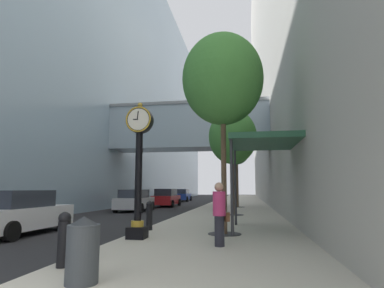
{
  "coord_description": "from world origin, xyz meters",
  "views": [
    {
      "loc": [
        3.86,
        -2.63,
        1.64
      ],
      "look_at": [
        0.86,
        15.02,
        4.12
      ],
      "focal_mm": 29.94,
      "sensor_mm": 36.0,
      "label": 1
    }
  ],
  "objects_px": {
    "pedestrian_walking": "(220,212)",
    "car_blue_far": "(182,195)",
    "street_tree_mid_far": "(237,149)",
    "car_red_mid": "(166,198)",
    "bollard_nearest": "(64,238)",
    "bollard_third": "(149,215)",
    "street_tree_mid_near": "(233,137)",
    "street_clock": "(139,162)",
    "street_tree_near": "(223,80)",
    "car_white_trailing": "(18,213)",
    "trash_bin": "(83,249)",
    "car_silver_near": "(135,201)"
  },
  "relations": [
    {
      "from": "pedestrian_walking",
      "to": "car_blue_far",
      "type": "xyz_separation_m",
      "value": [
        -7.59,
        32.33,
        -0.25
      ]
    },
    {
      "from": "street_tree_mid_far",
      "to": "car_red_mid",
      "type": "bearing_deg",
      "value": 161.16
    },
    {
      "from": "bollard_nearest",
      "to": "bollard_third",
      "type": "height_order",
      "value": "same"
    },
    {
      "from": "bollard_third",
      "to": "street_tree_mid_near",
      "type": "relative_size",
      "value": 0.17
    },
    {
      "from": "street_clock",
      "to": "street_tree_near",
      "type": "relative_size",
      "value": 0.61
    },
    {
      "from": "car_white_trailing",
      "to": "street_clock",
      "type": "bearing_deg",
      "value": -11.13
    },
    {
      "from": "street_tree_mid_near",
      "to": "trash_bin",
      "type": "height_order",
      "value": "street_tree_mid_near"
    },
    {
      "from": "car_red_mid",
      "to": "car_white_trailing",
      "type": "height_order",
      "value": "car_red_mid"
    },
    {
      "from": "street_tree_mid_near",
      "to": "bollard_nearest",
      "type": "bearing_deg",
      "value": -102.26
    },
    {
      "from": "pedestrian_walking",
      "to": "car_silver_near",
      "type": "xyz_separation_m",
      "value": [
        -7.32,
        13.87,
        -0.25
      ]
    },
    {
      "from": "street_tree_mid_near",
      "to": "car_silver_near",
      "type": "height_order",
      "value": "street_tree_mid_near"
    },
    {
      "from": "street_tree_near",
      "to": "car_red_mid",
      "type": "xyz_separation_m",
      "value": [
        -6.49,
        17.76,
        -4.66
      ]
    },
    {
      "from": "street_tree_near",
      "to": "street_tree_mid_far",
      "type": "bearing_deg",
      "value": 90.0
    },
    {
      "from": "street_clock",
      "to": "street_tree_mid_far",
      "type": "height_order",
      "value": "street_tree_mid_far"
    },
    {
      "from": "bollard_nearest",
      "to": "street_tree_mid_near",
      "type": "xyz_separation_m",
      "value": [
        2.77,
        12.76,
        3.94
      ]
    },
    {
      "from": "car_blue_far",
      "to": "car_silver_near",
      "type": "bearing_deg",
      "value": -89.16
    },
    {
      "from": "street_tree_mid_near",
      "to": "trash_bin",
      "type": "relative_size",
      "value": 5.82
    },
    {
      "from": "street_tree_mid_far",
      "to": "car_red_mid",
      "type": "relative_size",
      "value": 1.42
    },
    {
      "from": "street_clock",
      "to": "trash_bin",
      "type": "distance_m",
      "value": 4.94
    },
    {
      "from": "street_clock",
      "to": "car_red_mid",
      "type": "distance_m",
      "value": 19.6
    },
    {
      "from": "street_clock",
      "to": "bollard_nearest",
      "type": "xyz_separation_m",
      "value": [
        -0.23,
        -3.62,
        -1.76
      ]
    },
    {
      "from": "street_clock",
      "to": "bollard_nearest",
      "type": "height_order",
      "value": "street_clock"
    },
    {
      "from": "street_clock",
      "to": "car_red_mid",
      "type": "relative_size",
      "value": 1.0
    },
    {
      "from": "car_silver_near",
      "to": "street_tree_mid_near",
      "type": "bearing_deg",
      "value": -27.76
    },
    {
      "from": "street_clock",
      "to": "bollard_nearest",
      "type": "bearing_deg",
      "value": -93.59
    },
    {
      "from": "street_tree_mid_far",
      "to": "bollard_nearest",
      "type": "bearing_deg",
      "value": -97.69
    },
    {
      "from": "street_clock",
      "to": "car_red_mid",
      "type": "bearing_deg",
      "value": 101.65
    },
    {
      "from": "bollard_nearest",
      "to": "street_clock",
      "type": "bearing_deg",
      "value": 86.41
    },
    {
      "from": "street_tree_mid_near",
      "to": "street_tree_mid_far",
      "type": "relative_size",
      "value": 1.02
    },
    {
      "from": "bollard_nearest",
      "to": "car_white_trailing",
      "type": "relative_size",
      "value": 0.25
    },
    {
      "from": "street_tree_near",
      "to": "street_tree_mid_far",
      "type": "height_order",
      "value": "street_tree_near"
    },
    {
      "from": "trash_bin",
      "to": "car_silver_near",
      "type": "relative_size",
      "value": 0.24
    },
    {
      "from": "pedestrian_walking",
      "to": "car_red_mid",
      "type": "bearing_deg",
      "value": 108.03
    },
    {
      "from": "street_clock",
      "to": "car_white_trailing",
      "type": "relative_size",
      "value": 1.01
    },
    {
      "from": "car_silver_near",
      "to": "bollard_nearest",
      "type": "bearing_deg",
      "value": -74.77
    },
    {
      "from": "street_tree_mid_near",
      "to": "street_clock",
      "type": "bearing_deg",
      "value": -105.57
    },
    {
      "from": "bollard_nearest",
      "to": "pedestrian_walking",
      "type": "height_order",
      "value": "pedestrian_walking"
    },
    {
      "from": "street_clock",
      "to": "car_blue_far",
      "type": "height_order",
      "value": "street_clock"
    },
    {
      "from": "bollard_nearest",
      "to": "trash_bin",
      "type": "bearing_deg",
      "value": -45.91
    },
    {
      "from": "car_red_mid",
      "to": "bollard_third",
      "type": "bearing_deg",
      "value": -77.79
    },
    {
      "from": "car_blue_far",
      "to": "street_clock",
      "type": "bearing_deg",
      "value": -80.93
    },
    {
      "from": "bollard_third",
      "to": "car_red_mid",
      "type": "distance_m",
      "value": 17.57
    },
    {
      "from": "bollard_nearest",
      "to": "car_white_trailing",
      "type": "xyz_separation_m",
      "value": [
        -4.57,
        4.57,
        0.08
      ]
    },
    {
      "from": "bollard_third",
      "to": "street_tree_mid_far",
      "type": "distance_m",
      "value": 15.76
    },
    {
      "from": "car_silver_near",
      "to": "car_white_trailing",
      "type": "xyz_separation_m",
      "value": [
        -0.05,
        -12.03,
        0.01
      ]
    },
    {
      "from": "trash_bin",
      "to": "pedestrian_walking",
      "type": "xyz_separation_m",
      "value": [
        1.89,
        3.67,
        0.33
      ]
    },
    {
      "from": "street_tree_mid_near",
      "to": "car_silver_near",
      "type": "bearing_deg",
      "value": 152.24
    },
    {
      "from": "bollard_nearest",
      "to": "car_blue_far",
      "type": "relative_size",
      "value": 0.24
    },
    {
      "from": "trash_bin",
      "to": "pedestrian_walking",
      "type": "bearing_deg",
      "value": 62.7
    },
    {
      "from": "car_white_trailing",
      "to": "street_tree_mid_near",
      "type": "bearing_deg",
      "value": 48.13
    }
  ]
}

